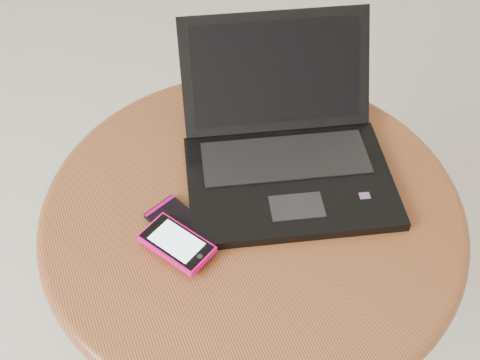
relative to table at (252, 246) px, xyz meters
name	(u,v)px	position (x,y,z in m)	size (l,w,h in m)	color
table	(252,246)	(0.00, 0.00, 0.00)	(0.67, 0.67, 0.53)	#5A2A0F
laptop	(286,149)	(0.08, 0.06, 0.15)	(0.39, 0.40, 0.19)	black
phone_black	(181,226)	(-0.12, 0.00, 0.12)	(0.09, 0.12, 0.01)	black
phone_pink	(177,243)	(-0.14, -0.04, 0.13)	(0.10, 0.12, 0.01)	#FF027C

